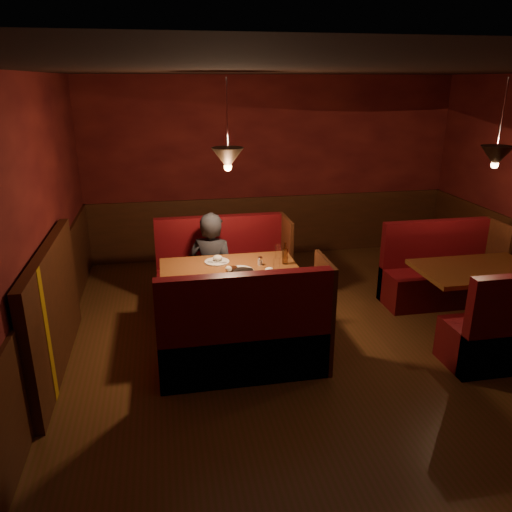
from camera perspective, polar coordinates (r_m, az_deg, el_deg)
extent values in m
cube|color=brown|center=(5.53, 9.75, -11.54)|extent=(6.00, 7.00, 0.01)
cube|color=black|center=(4.76, 11.86, 20.12)|extent=(6.00, 7.00, 0.01)
cube|color=black|center=(8.23, 1.85, 9.90)|extent=(6.00, 0.01, 2.90)
cube|color=black|center=(4.78, -25.18, 0.92)|extent=(0.01, 7.00, 2.90)
cube|color=#411E0E|center=(8.42, 1.82, 3.48)|extent=(6.00, 0.04, 1.00)
cube|color=#411E0E|center=(5.13, -23.38, -9.17)|extent=(0.04, 7.00, 1.00)
cube|color=#411E0E|center=(5.40, -22.13, -5.74)|extent=(0.10, 2.20, 1.30)
cube|color=#A67912|center=(4.91, -22.67, -8.41)|extent=(0.01, 0.12, 1.30)
cylinder|color=#333333|center=(5.25, -3.34, 15.41)|extent=(0.01, 0.01, 0.80)
cone|color=black|center=(5.29, -3.25, 11.09)|extent=(0.34, 0.34, 0.22)
sphere|color=#FFBF72|center=(5.31, -3.23, 10.13)|extent=(0.08, 0.08, 0.08)
cylinder|color=#333333|center=(5.96, 26.31, 14.00)|extent=(0.01, 0.01, 0.80)
cone|color=black|center=(6.00, 25.74, 10.22)|extent=(0.34, 0.34, 0.22)
sphere|color=#FFBF72|center=(6.01, 25.61, 9.38)|extent=(0.08, 0.08, 0.08)
cube|color=brown|center=(5.61, -3.01, -1.64)|extent=(1.54, 0.94, 0.06)
cylinder|color=#411E0E|center=(5.78, -2.94, -5.47)|extent=(0.15, 0.15, 0.77)
cylinder|color=#411E0E|center=(5.94, -2.88, -8.65)|extent=(0.62, 0.62, 0.04)
cylinder|color=silver|center=(5.47, -1.83, -1.80)|extent=(0.31, 0.31, 0.02)
cube|color=black|center=(5.47, -2.67, -1.47)|extent=(0.10, 0.09, 0.04)
ellipsoid|color=silver|center=(5.44, -3.15, -1.48)|extent=(0.08, 0.08, 0.06)
cube|color=tan|center=(5.45, -1.29, -1.56)|extent=(0.10, 0.09, 0.04)
cylinder|color=silver|center=(5.44, -2.70, -1.75)|extent=(0.04, 0.14, 0.01)
cylinder|color=silver|center=(5.78, -4.49, -0.66)|extent=(0.29, 0.29, 0.02)
ellipsoid|color=beige|center=(5.79, -4.41, -0.20)|extent=(0.11, 0.11, 0.06)
cube|color=silver|center=(5.72, -4.46, -0.75)|extent=(0.22, 0.07, 0.00)
cylinder|color=white|center=(5.67, 0.47, -0.58)|extent=(0.06, 0.06, 0.09)
cylinder|color=white|center=(5.87, 2.57, 0.47)|extent=(0.08, 0.08, 0.17)
cylinder|color=white|center=(5.43, 2.36, -1.12)|extent=(0.08, 0.08, 0.17)
cylinder|color=#47230F|center=(5.70, 3.35, -0.05)|extent=(0.07, 0.07, 0.18)
cylinder|color=#47230F|center=(5.66, 3.37, 1.16)|extent=(0.03, 0.03, 0.08)
ellipsoid|color=white|center=(5.48, 1.49, -1.57)|extent=(0.13, 0.12, 0.05)
cube|color=#50080C|center=(6.56, -3.89, -3.65)|extent=(1.65, 0.61, 0.50)
cube|color=#50080C|center=(6.66, -4.21, -0.24)|extent=(1.65, 0.13, 1.16)
cube|color=#411E0E|center=(6.58, 3.40, -0.46)|extent=(0.04, 0.61, 1.16)
cube|color=#50080C|center=(5.14, -1.64, -10.57)|extent=(1.65, 0.61, 0.50)
cube|color=#50080C|center=(4.77, -1.22, -8.54)|extent=(1.65, 0.13, 1.16)
cube|color=#411E0E|center=(5.17, 7.72, -6.42)|extent=(0.04, 0.61, 1.16)
cube|color=brown|center=(6.30, 24.02, -1.49)|extent=(1.37, 0.88, 0.05)
cylinder|color=#411E0E|center=(6.44, 23.55, -4.70)|extent=(0.14, 0.14, 0.72)
cylinder|color=#411E0E|center=(6.58, 23.15, -7.41)|extent=(0.58, 0.58, 0.04)
cube|color=#50080C|center=(7.06, 20.12, -3.28)|extent=(1.47, 0.57, 0.46)
cube|color=#50080C|center=(7.13, 19.52, -0.32)|extent=(1.47, 0.12, 1.08)
cube|color=#411E0E|center=(7.36, 25.48, -0.51)|extent=(0.04, 0.57, 1.08)
imported|color=black|center=(6.21, -5.10, 0.71)|extent=(0.71, 0.61, 1.66)
imported|color=black|center=(5.02, -1.02, -5.38)|extent=(0.80, 0.69, 1.42)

